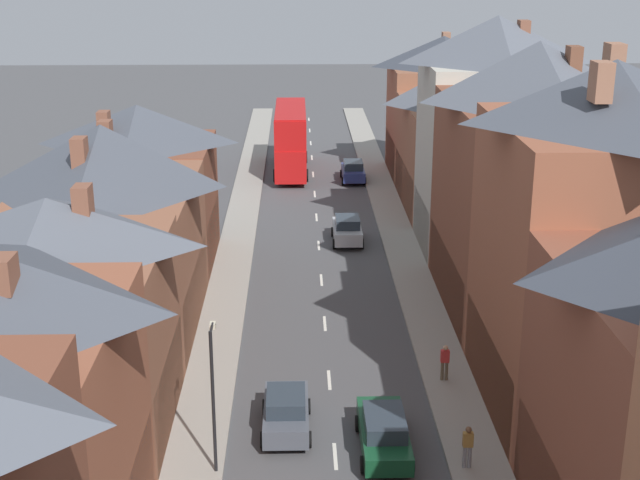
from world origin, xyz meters
TOP-DOWN VIEW (x-y plane):
  - pavement_left at (-5.10, 38.00)m, footprint 2.20×104.00m
  - pavement_right at (5.10, 38.00)m, footprint 2.20×104.00m
  - centre_line_dashes at (0.00, 36.00)m, footprint 0.14×97.80m
  - terrace_row_left at (-10.18, 13.98)m, footprint 8.00×54.80m
  - terrace_row_right at (10.19, 25.51)m, footprint 8.00×75.46m
  - double_decker_bus_lead at (-1.81, 60.78)m, footprint 2.74×10.80m
  - car_near_silver at (-1.80, 19.88)m, footprint 1.90×4.01m
  - car_parked_left_a at (3.10, 57.72)m, footprint 1.90×3.95m
  - car_parked_right_a at (1.80, 42.51)m, footprint 1.90×3.86m
  - car_mid_black at (1.80, 18.32)m, footprint 1.90×4.59m
  - pedestrian_mid_left at (4.63, 16.97)m, footprint 0.36×0.22m
  - pedestrian_mid_right at (4.88, 23.63)m, footprint 0.36×0.22m
  - street_lamp at (-4.25, 17.12)m, footprint 0.20×1.12m

SIDE VIEW (x-z plane):
  - centre_line_dashes at x=0.00m, z-range 0.00..0.01m
  - pavement_left at x=-5.10m, z-range 0.00..0.14m
  - pavement_right at x=5.10m, z-range 0.00..0.14m
  - car_mid_black at x=1.80m, z-range 0.01..1.60m
  - car_near_silver at x=-1.80m, z-range 0.00..1.66m
  - car_parked_left_a at x=3.10m, z-range 0.00..1.66m
  - car_parked_right_a at x=1.80m, z-range 0.00..1.71m
  - pedestrian_mid_left at x=4.63m, z-range 0.23..1.84m
  - pedestrian_mid_right at x=4.88m, z-range 0.23..1.84m
  - double_decker_bus_lead at x=-1.81m, z-range 0.17..5.47m
  - street_lamp at x=-4.25m, z-range 0.49..5.99m
  - terrace_row_left at x=-10.18m, z-range -1.09..11.87m
  - terrace_row_right at x=10.19m, z-range -0.95..13.39m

